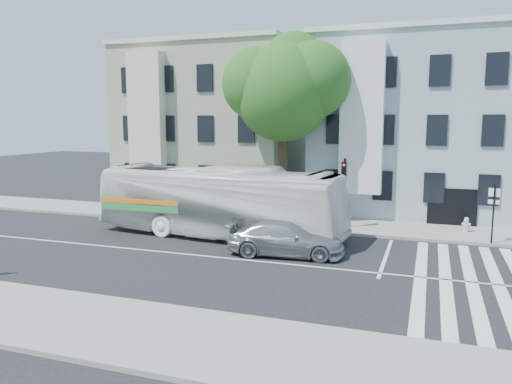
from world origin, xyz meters
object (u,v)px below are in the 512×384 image
at_px(traffic_signal, 344,184).
at_px(fire_hydrant, 466,224).
at_px(bus, 218,201).
at_px(sedan, 286,239).

relative_size(traffic_signal, fire_hydrant, 5.01).
height_order(bus, traffic_signal, traffic_signal).
bearing_deg(sedan, traffic_signal, -21.26).
distance_m(sedan, fire_hydrant, 10.49).
xyz_separation_m(bus, sedan, (4.25, -2.33, -1.08)).
bearing_deg(fire_hydrant, bus, -158.77).
xyz_separation_m(sedan, traffic_signal, (1.58, 5.79, 1.79)).
relative_size(bus, traffic_signal, 3.35).
bearing_deg(sedan, bus, 55.34).
bearing_deg(bus, fire_hydrant, -62.64).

